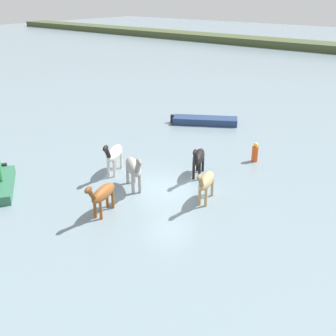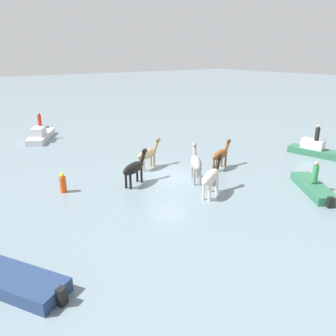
# 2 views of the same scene
# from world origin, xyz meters

# --- Properties ---
(ground_plane) EXTENTS (203.04, 203.04, 0.00)m
(ground_plane) POSITION_xyz_m (0.00, 0.00, 0.00)
(ground_plane) COLOR gray
(horse_pinto_flank) EXTENTS (1.05, 2.29, 1.79)m
(horse_pinto_flank) POSITION_xyz_m (-0.70, -3.69, 0.98)
(horse_pinto_flank) COLOR brown
(horse_pinto_flank) RESTS_ON ground_plane
(horse_mid_herd) EXTENTS (1.11, 2.34, 1.83)m
(horse_mid_herd) POSITION_xyz_m (2.12, 0.17, 1.01)
(horse_mid_herd) COLOR tan
(horse_mid_herd) RESTS_ON ground_plane
(horse_chestnut_trailing) EXTENTS (2.43, 1.82, 2.07)m
(horse_chestnut_trailing) POSITION_xyz_m (-1.41, -0.97, 1.14)
(horse_chestnut_trailing) COLOR #9E9993
(horse_chestnut_trailing) RESTS_ON ground_plane
(horse_dark_mare) EXTENTS (1.42, 2.35, 1.89)m
(horse_dark_mare) POSITION_xyz_m (0.14, 2.33, 1.04)
(horse_dark_mare) COLOR black
(horse_dark_mare) RESTS_ON ground_plane
(horse_lead) EXTENTS (1.56, 2.45, 2.00)m
(horse_lead) POSITION_xyz_m (-3.58, -0.23, 1.10)
(horse_lead) COLOR silver
(horse_lead) RESTS_ON ground_plane
(boat_motor_center) EXTENTS (4.62, 2.10, 1.33)m
(boat_motor_center) POSITION_xyz_m (-2.81, -11.65, 0.31)
(boat_motor_center) COLOR #2D6B4C
(boat_motor_center) RESTS_ON ground_plane
(boat_skiff_near) EXTENTS (5.02, 3.59, 1.35)m
(boat_skiff_near) POSITION_xyz_m (14.08, 3.87, 0.32)
(boat_skiff_near) COLOR silver
(boat_skiff_near) RESTS_ON ground_plane
(boat_launch_far) EXTENTS (3.78, 3.09, 0.72)m
(boat_launch_far) POSITION_xyz_m (-6.47, -5.20, 0.16)
(boat_launch_far) COLOR #2D6B4C
(boat_launch_far) RESTS_ON ground_plane
(boat_tender_starboard) EXTENTS (4.68, 3.56, 0.74)m
(boat_tender_starboard) POSITION_xyz_m (-4.93, 10.25, 0.17)
(boat_tender_starboard) COLOR navy
(boat_tender_starboard) RESTS_ON ground_plane
(person_spotter_bow) EXTENTS (0.32, 0.32, 1.19)m
(person_spotter_bow) POSITION_xyz_m (-2.69, -11.42, 1.73)
(person_spotter_bow) COLOR black
(person_spotter_bow) RESTS_ON boat_motor_center
(person_watcher_seated) EXTENTS (0.32, 0.32, 1.19)m
(person_watcher_seated) POSITION_xyz_m (14.31, 3.73, 1.75)
(person_watcher_seated) COLOR red
(person_watcher_seated) RESTS_ON boat_skiff_near
(person_helmsman_aft) EXTENTS (0.32, 0.32, 1.19)m
(person_helmsman_aft) POSITION_xyz_m (-6.43, -5.26, 1.11)
(person_helmsman_aft) COLOR #338C4C
(person_helmsman_aft) RESTS_ON boat_launch_far
(buoy_channel_marker) EXTENTS (0.36, 0.36, 1.14)m
(buoy_channel_marker) POSITION_xyz_m (1.48, 6.09, 0.51)
(buoy_channel_marker) COLOR #E54C19
(buoy_channel_marker) RESTS_ON ground_plane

